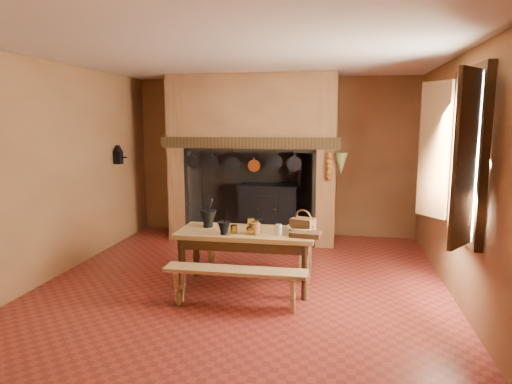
# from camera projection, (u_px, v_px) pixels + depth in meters

# --- Properties ---
(floor) EXTENTS (5.50, 5.50, 0.00)m
(floor) POSITION_uv_depth(u_px,v_px,m) (243.00, 284.00, 5.77)
(floor) COLOR maroon
(floor) RESTS_ON ground
(ceiling) EXTENTS (5.50, 5.50, 0.00)m
(ceiling) POSITION_uv_depth(u_px,v_px,m) (242.00, 55.00, 5.33)
(ceiling) COLOR silver
(ceiling) RESTS_ON back_wall
(back_wall) EXTENTS (5.00, 0.02, 2.80)m
(back_wall) POSITION_uv_depth(u_px,v_px,m) (274.00, 157.00, 8.22)
(back_wall) COLOR olive
(back_wall) RESTS_ON floor
(wall_left) EXTENTS (0.02, 5.50, 2.80)m
(wall_left) POSITION_uv_depth(u_px,v_px,m) (57.00, 170.00, 5.99)
(wall_left) COLOR olive
(wall_left) RESTS_ON floor
(wall_right) EXTENTS (0.02, 5.50, 2.80)m
(wall_right) POSITION_uv_depth(u_px,v_px,m) (461.00, 179.00, 5.11)
(wall_right) COLOR olive
(wall_right) RESTS_ON floor
(wall_front) EXTENTS (5.00, 0.02, 2.80)m
(wall_front) POSITION_uv_depth(u_px,v_px,m) (153.00, 223.00, 2.88)
(wall_front) COLOR olive
(wall_front) RESTS_ON floor
(chimney_breast) EXTENTS (2.95, 0.96, 2.80)m
(chimney_breast) POSITION_uv_depth(u_px,v_px,m) (254.00, 135.00, 7.78)
(chimney_breast) COLOR olive
(chimney_breast) RESTS_ON floor
(iron_range) EXTENTS (1.12, 0.55, 1.60)m
(iron_range) POSITION_uv_depth(u_px,v_px,m) (269.00, 210.00, 8.08)
(iron_range) COLOR black
(iron_range) RESTS_ON floor
(hearth_pans) EXTENTS (0.51, 0.62, 0.20)m
(hearth_pans) POSITION_uv_depth(u_px,v_px,m) (211.00, 232.00, 8.09)
(hearth_pans) COLOR gold
(hearth_pans) RESTS_ON floor
(hanging_pans) EXTENTS (1.92, 0.29, 0.27)m
(hanging_pans) POSITION_uv_depth(u_px,v_px,m) (246.00, 163.00, 7.38)
(hanging_pans) COLOR black
(hanging_pans) RESTS_ON chimney_breast
(onion_string) EXTENTS (0.12, 0.10, 0.46)m
(onion_string) POSITION_uv_depth(u_px,v_px,m) (329.00, 167.00, 7.12)
(onion_string) COLOR #92601B
(onion_string) RESTS_ON chimney_breast
(herb_bunch) EXTENTS (0.20, 0.20, 0.35)m
(herb_bunch) POSITION_uv_depth(u_px,v_px,m) (341.00, 164.00, 7.08)
(herb_bunch) COLOR brown
(herb_bunch) RESTS_ON chimney_breast
(window) EXTENTS (0.39, 1.75, 1.76)m
(window) POSITION_uv_depth(u_px,v_px,m) (458.00, 154.00, 4.70)
(window) COLOR white
(window) RESTS_ON wall_right
(wall_coffee_mill) EXTENTS (0.23, 0.16, 0.31)m
(wall_coffee_mill) POSITION_uv_depth(u_px,v_px,m) (118.00, 153.00, 7.47)
(wall_coffee_mill) COLOR black
(wall_coffee_mill) RESTS_ON wall_left
(work_table) EXTENTS (1.66, 0.74, 0.72)m
(work_table) POSITION_uv_depth(u_px,v_px,m) (247.00, 240.00, 5.57)
(work_table) COLOR #AB8C4E
(work_table) RESTS_ON floor
(bench_front) EXTENTS (1.57, 0.28, 0.44)m
(bench_front) POSITION_uv_depth(u_px,v_px,m) (235.00, 279.00, 4.99)
(bench_front) COLOR #AB8C4E
(bench_front) RESTS_ON floor
(bench_back) EXTENTS (1.53, 0.27, 0.43)m
(bench_back) POSITION_uv_depth(u_px,v_px,m) (256.00, 248.00, 6.22)
(bench_back) COLOR #AB8C4E
(bench_back) RESTS_ON floor
(mortar_large) EXTENTS (0.21, 0.21, 0.36)m
(mortar_large) POSITION_uv_depth(u_px,v_px,m) (208.00, 218.00, 5.73)
(mortar_large) COLOR black
(mortar_large) RESTS_ON work_table
(mortar_small) EXTENTS (0.15, 0.15, 0.26)m
(mortar_small) POSITION_uv_depth(u_px,v_px,m) (224.00, 227.00, 5.35)
(mortar_small) COLOR black
(mortar_small) RESTS_ON work_table
(coffee_grinder) EXTENTS (0.17, 0.15, 0.18)m
(coffee_grinder) POSITION_uv_depth(u_px,v_px,m) (255.00, 228.00, 5.41)
(coffee_grinder) COLOR #362111
(coffee_grinder) RESTS_ON work_table
(brass_mug_a) EXTENTS (0.10, 0.10, 0.10)m
(brass_mug_a) POSITION_uv_depth(u_px,v_px,m) (234.00, 229.00, 5.43)
(brass_mug_a) COLOR gold
(brass_mug_a) RESTS_ON work_table
(brass_mug_b) EXTENTS (0.10, 0.10, 0.10)m
(brass_mug_b) POSITION_uv_depth(u_px,v_px,m) (251.00, 222.00, 5.82)
(brass_mug_b) COLOR gold
(brass_mug_b) RESTS_ON work_table
(mixing_bowl) EXTENTS (0.41, 0.41, 0.08)m
(mixing_bowl) POSITION_uv_depth(u_px,v_px,m) (301.00, 230.00, 5.44)
(mixing_bowl) COLOR beige
(mixing_bowl) RESTS_ON work_table
(stoneware_crock) EXTENTS (0.12, 0.12, 0.14)m
(stoneware_crock) POSITION_uv_depth(u_px,v_px,m) (256.00, 229.00, 5.36)
(stoneware_crock) COLOR brown
(stoneware_crock) RESTS_ON work_table
(glass_jar) EXTENTS (0.10, 0.10, 0.13)m
(glass_jar) POSITION_uv_depth(u_px,v_px,m) (279.00, 230.00, 5.34)
(glass_jar) COLOR beige
(glass_jar) RESTS_ON work_table
(wicker_basket) EXTENTS (0.33, 0.28, 0.26)m
(wicker_basket) POSITION_uv_depth(u_px,v_px,m) (303.00, 224.00, 5.54)
(wicker_basket) COLOR #4D2F17
(wicker_basket) RESTS_ON work_table
(wooden_tray) EXTENTS (0.37, 0.28, 0.06)m
(wooden_tray) POSITION_uv_depth(u_px,v_px,m) (306.00, 234.00, 5.27)
(wooden_tray) COLOR #362111
(wooden_tray) RESTS_ON work_table
(brass_cup) EXTENTS (0.13, 0.13, 0.09)m
(brass_cup) POSITION_uv_depth(u_px,v_px,m) (251.00, 231.00, 5.37)
(brass_cup) COLOR gold
(brass_cup) RESTS_ON work_table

